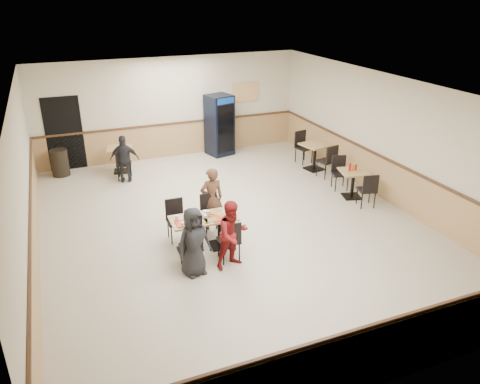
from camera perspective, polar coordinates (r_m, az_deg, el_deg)
name	(u,v)px	position (r m, az deg, el deg)	size (l,w,h in m)	color
ground	(232,224)	(10.39, -0.98, -3.96)	(10.00, 10.00, 0.00)	beige
room_shell	(258,155)	(12.96, 2.24, 4.56)	(10.00, 10.00, 10.00)	silver
main_table	(204,228)	(9.28, -4.42, -4.40)	(1.31, 0.68, 0.69)	black
main_chairs	(202,229)	(9.28, -4.69, -4.57)	(1.19, 1.55, 0.88)	black
diner_woman_left	(194,242)	(8.43, -5.66, -6.06)	(0.64, 0.42, 1.31)	black
diner_woman_right	(233,234)	(8.61, -0.89, -5.20)	(0.64, 0.50, 1.32)	maroon
diner_man_opposite	(212,199)	(9.96, -3.45, -0.82)	(0.51, 0.33, 1.39)	brown
lone_diner	(125,159)	(12.78, -13.89, 3.91)	(0.76, 0.31, 1.29)	black
tabletop_clutter	(205,218)	(9.09, -4.30, -3.21)	(1.14, 0.57, 0.12)	red
side_table_near	(353,180)	(11.86, 13.62, 1.45)	(0.79, 0.79, 0.70)	black
side_table_near_chair_south	(367,189)	(11.46, 15.19, 0.36)	(0.41, 0.41, 0.88)	black
side_table_near_chair_north	(340,173)	(12.29, 12.14, 2.27)	(0.41, 0.41, 0.88)	black
side_table_far	(315,153)	(13.50, 9.12, 4.76)	(0.84, 0.84, 0.76)	black
side_table_far_chair_south	(326,160)	(13.02, 10.48, 3.83)	(0.45, 0.45, 0.97)	black
side_table_far_chair_north	(304,147)	(14.00, 7.84, 5.43)	(0.45, 0.45, 0.97)	black
condiment_caddy	(352,167)	(11.77, 13.51, 2.96)	(0.23, 0.06, 0.20)	#AC160C
back_table	(120,156)	(13.60, -14.38, 4.30)	(0.79, 0.79, 0.72)	black
back_table_chair_lone	(124,163)	(13.07, -13.98, 3.45)	(0.42, 0.42, 0.91)	black
pepsi_cooler	(220,125)	(14.52, -2.51, 8.14)	(0.86, 0.85, 1.86)	black
trash_bin	(60,163)	(13.87, -21.11, 3.35)	(0.47, 0.47, 0.74)	black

